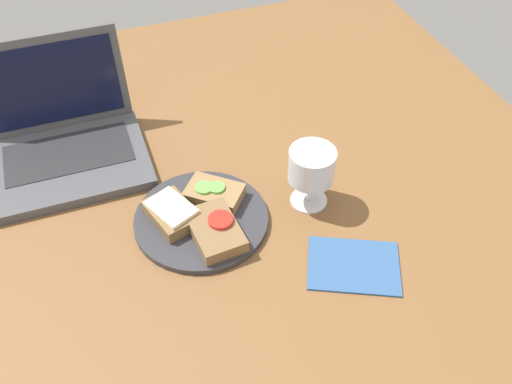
# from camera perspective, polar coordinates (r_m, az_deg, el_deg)

# --- Properties ---
(wooden_table) EXTENTS (1.40, 1.40, 0.03)m
(wooden_table) POSITION_cam_1_polar(r_m,az_deg,el_deg) (1.09, -3.27, -1.41)
(wooden_table) COLOR brown
(wooden_table) RESTS_ON ground
(plate) EXTENTS (0.24, 0.24, 0.01)m
(plate) POSITION_cam_1_polar(r_m,az_deg,el_deg) (1.04, -5.49, -2.75)
(plate) COLOR #333338
(plate) RESTS_ON wooden_table
(sandwich_with_cucumber) EXTENTS (0.12, 0.12, 0.03)m
(sandwich_with_cucumber) POSITION_cam_1_polar(r_m,az_deg,el_deg) (1.05, -4.16, -0.22)
(sandwich_with_cucumber) COLOR #937047
(sandwich_with_cucumber) RESTS_ON plate
(sandwich_with_cheese) EXTENTS (0.10, 0.12, 0.03)m
(sandwich_with_cheese) POSITION_cam_1_polar(r_m,az_deg,el_deg) (1.03, -8.41, -2.05)
(sandwich_with_cheese) COLOR brown
(sandwich_with_cheese) RESTS_ON plate
(sandwich_with_tomato) EXTENTS (0.09, 0.12, 0.03)m
(sandwich_with_tomato) POSITION_cam_1_polar(r_m,az_deg,el_deg) (0.99, -4.09, -3.80)
(sandwich_with_tomato) COLOR brown
(sandwich_with_tomato) RESTS_ON plate
(wine_glass) EXTENTS (0.08, 0.08, 0.12)m
(wine_glass) POSITION_cam_1_polar(r_m,az_deg,el_deg) (1.02, 5.58, 2.40)
(wine_glass) COLOR white
(wine_glass) RESTS_ON wooden_table
(laptop) EXTENTS (0.30, 0.27, 0.21)m
(laptop) POSITION_cam_1_polar(r_m,az_deg,el_deg) (1.20, -18.54, 4.79)
(laptop) COLOR #4C4C51
(laptop) RESTS_ON wooden_table
(napkin) EXTENTS (0.19, 0.17, 0.00)m
(napkin) POSITION_cam_1_polar(r_m,az_deg,el_deg) (0.98, 9.73, -7.26)
(napkin) COLOR #33598C
(napkin) RESTS_ON wooden_table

